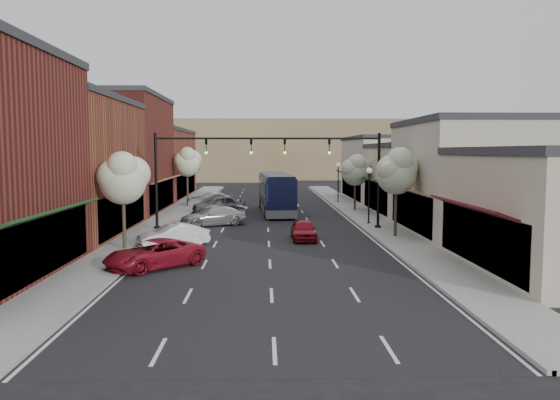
{
  "coord_description": "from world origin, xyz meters",
  "views": [
    {
      "loc": [
        -0.28,
        -31.15,
        5.69
      ],
      "look_at": [
        0.85,
        7.77,
        2.2
      ],
      "focal_mm": 35.0,
      "sensor_mm": 36.0,
      "label": 1
    }
  ],
  "objects": [
    {
      "name": "tree_right_far",
      "position": [
        8.35,
        19.94,
        3.99
      ],
      "size": [
        2.85,
        2.65,
        5.43
      ],
      "color": "#47382B",
      "rests_on": "ground"
    },
    {
      "name": "lamp_post_near",
      "position": [
        7.8,
        10.5,
        3.01
      ],
      "size": [
        0.44,
        0.44,
        4.44
      ],
      "color": "black",
      "rests_on": "ground"
    },
    {
      "name": "parked_car_c",
      "position": [
        -4.2,
        10.42,
        0.74
      ],
      "size": [
        5.51,
        3.99,
        1.48
      ],
      "primitive_type": "imported",
      "rotation": [
        0.0,
        0.0,
        -1.15
      ],
      "color": "#A0A0A5",
      "rests_on": "ground"
    },
    {
      "name": "parked_car_a",
      "position": [
        -5.65,
        -4.76,
        0.69
      ],
      "size": [
        5.19,
        5.14,
        1.39
      ],
      "primitive_type": "imported",
      "rotation": [
        0.0,
        0.0,
        -0.8
      ],
      "color": "maroon",
      "rests_on": "ground"
    },
    {
      "name": "tree_right_near",
      "position": [
        8.35,
        3.94,
        4.45
      ],
      "size": [
        2.85,
        2.65,
        5.95
      ],
      "color": "#47382B",
      "rests_on": "ground"
    },
    {
      "name": "bldg_left_midnear",
      "position": [
        -14.23,
        6.0,
        4.66
      ],
      "size": [
        10.14,
        14.1,
        9.4
      ],
      "color": "brown",
      "rests_on": "ground"
    },
    {
      "name": "bldg_right_near",
      "position": [
        13.69,
        -6.0,
        2.92
      ],
      "size": [
        9.14,
        12.1,
        5.9
      ],
      "color": "#BBAC95",
      "rests_on": "ground"
    },
    {
      "name": "bldg_right_midfar",
      "position": [
        13.7,
        18.0,
        3.17
      ],
      "size": [
        9.14,
        12.1,
        6.4
      ],
      "color": "#BBAC95",
      "rests_on": "ground"
    },
    {
      "name": "signal_mast_left",
      "position": [
        -5.62,
        8.0,
        4.62
      ],
      "size": [
        8.22,
        0.46,
        7.0
      ],
      "color": "black",
      "rests_on": "ground"
    },
    {
      "name": "sidewalk_right",
      "position": [
        8.4,
        18.5,
        0.07
      ],
      "size": [
        2.8,
        73.0,
        0.15
      ],
      "primitive_type": "cube",
      "color": "gray",
      "rests_on": "ground"
    },
    {
      "name": "sidewalk_left",
      "position": [
        -8.4,
        18.5,
        0.07
      ],
      "size": [
        2.8,
        73.0,
        0.15
      ],
      "primitive_type": "cube",
      "color": "gray",
      "rests_on": "ground"
    },
    {
      "name": "coach_bus",
      "position": [
        0.8,
        18.77,
        1.88
      ],
      "size": [
        3.27,
        11.93,
        3.61
      ],
      "rotation": [
        0.0,
        0.0,
        0.06
      ],
      "color": "black",
      "rests_on": "ground"
    },
    {
      "name": "parked_car_b",
      "position": [
        -5.69,
        1.08,
        0.69
      ],
      "size": [
        4.34,
        3.34,
        1.37
      ],
      "primitive_type": "imported",
      "rotation": [
        0.0,
        0.0,
        -1.05
      ],
      "color": "silver",
      "rests_on": "ground"
    },
    {
      "name": "bldg_left_far",
      "position": [
        -14.22,
        36.0,
        4.16
      ],
      "size": [
        10.14,
        18.1,
        8.4
      ],
      "color": "brown",
      "rests_on": "ground"
    },
    {
      "name": "curb_right",
      "position": [
        7.0,
        18.5,
        0.07
      ],
      "size": [
        0.25,
        73.0,
        0.17
      ],
      "primitive_type": "cube",
      "color": "gray",
      "rests_on": "ground"
    },
    {
      "name": "red_hatchback",
      "position": [
        2.24,
        3.46,
        0.65
      ],
      "size": [
        1.59,
        3.83,
        1.3
      ],
      "primitive_type": "imported",
      "rotation": [
        0.0,
        0.0,
        0.01
      ],
      "color": "maroon",
      "rests_on": "ground"
    },
    {
      "name": "lamp_post_far",
      "position": [
        7.8,
        28.0,
        3.01
      ],
      "size": [
        0.44,
        0.44,
        4.44
      ],
      "color": "black",
      "rests_on": "ground"
    },
    {
      "name": "parked_car_e",
      "position": [
        -5.92,
        25.05,
        0.73
      ],
      "size": [
        4.52,
        1.92,
        1.45
      ],
      "primitive_type": "imported",
      "rotation": [
        0.0,
        0.0,
        -1.48
      ],
      "color": "#A3A3A9",
      "rests_on": "ground"
    },
    {
      "name": "ground",
      "position": [
        0.0,
        0.0,
        0.0
      ],
      "size": [
        160.0,
        160.0,
        0.0
      ],
      "primitive_type": "plane",
      "color": "black",
      "rests_on": "ground"
    },
    {
      "name": "bldg_right_midnear",
      "position": [
        13.72,
        6.0,
        3.91
      ],
      "size": [
        9.14,
        12.1,
        7.9
      ],
      "color": "#C0B5A4",
      "rests_on": "ground"
    },
    {
      "name": "hill_far",
      "position": [
        0.0,
        90.0,
        6.0
      ],
      "size": [
        120.0,
        30.0,
        12.0
      ],
      "primitive_type": "cube",
      "color": "#7A6647",
      "rests_on": "ground"
    },
    {
      "name": "signal_mast_right",
      "position": [
        5.62,
        8.0,
        4.62
      ],
      "size": [
        8.22,
        0.46,
        7.0
      ],
      "color": "black",
      "rests_on": "ground"
    },
    {
      "name": "bldg_right_far",
      "position": [
        13.71,
        32.0,
        3.66
      ],
      "size": [
        9.14,
        16.1,
        7.4
      ],
      "color": "#C0B5A4",
      "rests_on": "ground"
    },
    {
      "name": "tree_left_near",
      "position": [
        -8.25,
        -0.06,
        4.22
      ],
      "size": [
        2.85,
        2.65,
        5.69
      ],
      "color": "#47382B",
      "rests_on": "ground"
    },
    {
      "name": "parked_car_d",
      "position": [
        -4.46,
        18.69,
        0.83
      ],
      "size": [
        5.19,
        3.18,
        1.65
      ],
      "primitive_type": "imported",
      "rotation": [
        0.0,
        0.0,
        -1.3
      ],
      "color": "#4E5055",
      "rests_on": "ground"
    },
    {
      "name": "curb_left",
      "position": [
        -7.0,
        18.5,
        0.07
      ],
      "size": [
        0.25,
        73.0,
        0.17
      ],
      "primitive_type": "cube",
      "color": "gray",
      "rests_on": "ground"
    },
    {
      "name": "hill_near",
      "position": [
        -25.0,
        78.0,
        4.0
      ],
      "size": [
        50.0,
        20.0,
        8.0
      ],
      "primitive_type": "cube",
      "color": "#7A6647",
      "rests_on": "ground"
    },
    {
      "name": "tree_left_far",
      "position": [
        -8.25,
        25.94,
        4.6
      ],
      "size": [
        2.85,
        2.65,
        6.13
      ],
      "color": "#47382B",
      "rests_on": "ground"
    },
    {
      "name": "bldg_left_midfar",
      "position": [
        -14.24,
        20.0,
        5.4
      ],
      "size": [
        10.14,
        14.1,
        10.9
      ],
      "color": "maroon",
      "rests_on": "ground"
    }
  ]
}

